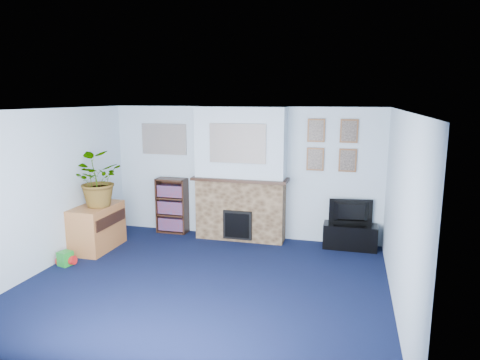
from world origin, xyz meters
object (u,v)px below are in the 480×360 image
(television, at_px, (351,212))
(sideboard, at_px, (97,229))
(bookshelf, at_px, (172,207))
(tv_stand, at_px, (350,236))

(television, bearing_deg, sideboard, 7.56)
(television, relative_size, bookshelf, 0.70)
(tv_stand, bearing_deg, sideboard, -165.07)
(tv_stand, bearing_deg, television, 90.00)
(bookshelf, relative_size, sideboard, 1.07)
(television, bearing_deg, bookshelf, -8.61)
(tv_stand, height_order, bookshelf, bookshelf)
(television, distance_m, sideboard, 4.35)
(tv_stand, height_order, sideboard, sideboard)
(tv_stand, relative_size, television, 1.22)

